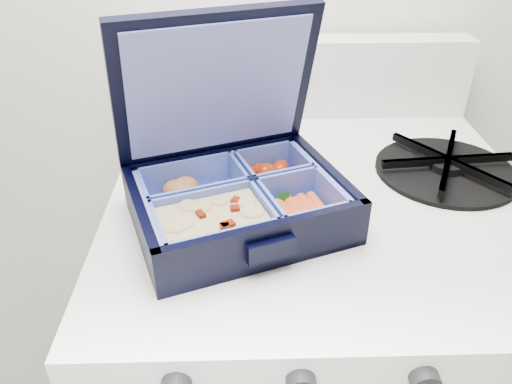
{
  "coord_description": "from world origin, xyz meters",
  "views": [
    {
      "loc": [
        0.06,
        1.12,
        1.21
      ],
      "look_at": [
        0.07,
        1.63,
        0.89
      ],
      "focal_mm": 35.0,
      "sensor_mm": 36.0,
      "label": 1
    }
  ],
  "objects": [
    {
      "name": "bento_box",
      "position": [
        0.05,
        1.62,
        0.88
      ],
      "size": [
        0.3,
        0.26,
        0.06
      ],
      "primitive_type": null,
      "rotation": [
        0.0,
        0.0,
        0.35
      ],
      "color": "black",
      "rests_on": "stove"
    },
    {
      "name": "fork",
      "position": [
        0.05,
        1.73,
        0.86
      ],
      "size": [
        0.16,
        0.16,
        0.01
      ],
      "primitive_type": null,
      "rotation": [
        0.0,
        0.0,
        -0.8
      ],
      "color": "#999DB1",
      "rests_on": "stove"
    },
    {
      "name": "burner_grate_rear",
      "position": [
        0.05,
        1.89,
        0.86
      ],
      "size": [
        0.21,
        0.21,
        0.02
      ],
      "primitive_type": "cylinder",
      "rotation": [
        0.0,
        0.0,
        -0.12
      ],
      "color": "black",
      "rests_on": "stove"
    },
    {
      "name": "burner_grate",
      "position": [
        0.35,
        1.73,
        0.87
      ],
      "size": [
        0.22,
        0.22,
        0.03
      ],
      "primitive_type": "cylinder",
      "rotation": [
        0.0,
        0.0,
        0.09
      ],
      "color": "black",
      "rests_on": "stove"
    }
  ]
}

